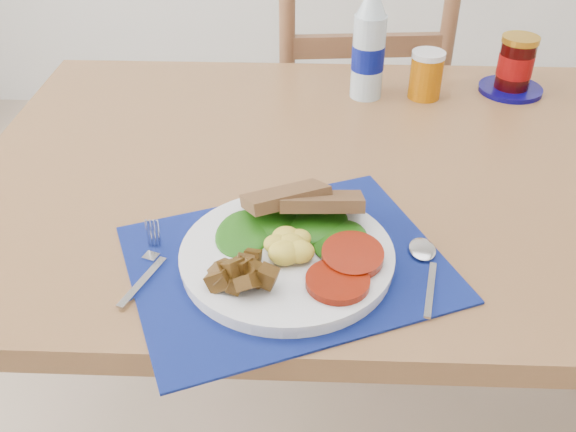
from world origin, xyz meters
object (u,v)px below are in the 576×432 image
object	(u,v)px
breakfast_plate	(283,252)
juice_glass	(426,76)
jam_on_saucer	(515,68)
chair_far	(356,86)
water_bottle	(369,50)

from	to	relation	value
breakfast_plate	juice_glass	size ratio (longest dim) A/B	3.17
jam_on_saucer	chair_far	bearing A→B (deg)	130.62
water_bottle	jam_on_saucer	size ratio (longest dim) A/B	1.71
breakfast_plate	jam_on_saucer	xyz separation A→B (m)	(0.46, 0.59, 0.03)
juice_glass	jam_on_saucer	world-z (taller)	jam_on_saucer
water_bottle	juice_glass	xyz separation A→B (m)	(0.12, -0.00, -0.05)
chair_far	breakfast_plate	xyz separation A→B (m)	(-0.16, -0.94, 0.17)
breakfast_plate	water_bottle	xyz separation A→B (m)	(0.15, 0.56, 0.08)
chair_far	juice_glass	size ratio (longest dim) A/B	13.10
breakfast_plate	chair_far	bearing A→B (deg)	64.12
breakfast_plate	jam_on_saucer	world-z (taller)	jam_on_saucer
chair_far	breakfast_plate	size ratio (longest dim) A/B	4.13
chair_far	juice_glass	world-z (taller)	chair_far
breakfast_plate	juice_glass	bearing A→B (deg)	47.89
breakfast_plate	juice_glass	world-z (taller)	juice_glass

